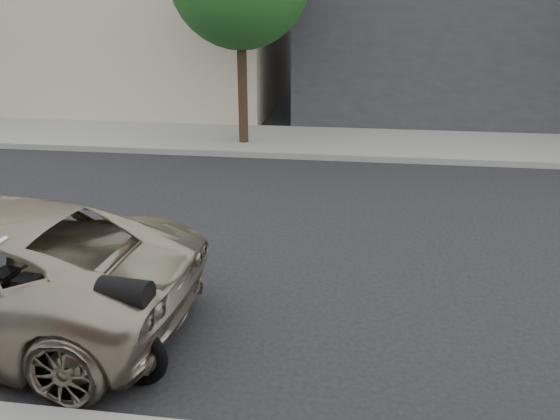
% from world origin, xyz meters
% --- Properties ---
extents(ground, '(120.00, 120.00, 0.00)m').
position_xyz_m(ground, '(0.00, 0.00, 0.00)').
color(ground, black).
rests_on(ground, ground).
extents(far_sidewalk, '(44.00, 3.00, 0.15)m').
position_xyz_m(far_sidewalk, '(0.00, -6.50, 0.07)').
color(far_sidewalk, gray).
rests_on(far_sidewalk, ground).
extents(far_building_dark, '(16.00, 11.00, 7.00)m').
position_xyz_m(far_building_dark, '(-7.00, -13.50, 3.50)').
color(far_building_dark, '#2A2A2F').
rests_on(far_building_dark, ground).
extents(motorcycle, '(2.26, 0.73, 1.43)m').
position_xyz_m(motorcycle, '(1.85, 3.33, 0.62)').
color(motorcycle, black).
rests_on(motorcycle, ground).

